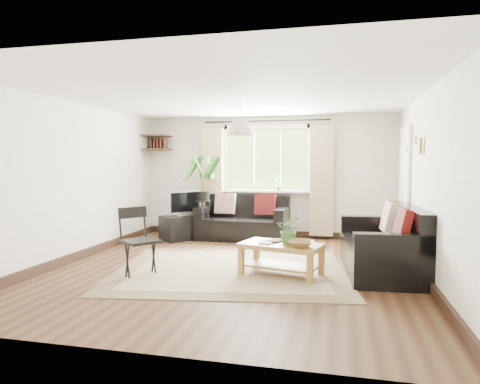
% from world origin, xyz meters
% --- Properties ---
extents(floor, '(5.50, 5.50, 0.00)m').
position_xyz_m(floor, '(0.00, 0.00, 0.00)').
color(floor, black).
rests_on(floor, ground).
extents(ceiling, '(5.50, 5.50, 0.00)m').
position_xyz_m(ceiling, '(0.00, 0.00, 2.40)').
color(ceiling, white).
rests_on(ceiling, floor).
extents(wall_back, '(5.00, 0.02, 2.40)m').
position_xyz_m(wall_back, '(0.00, 2.75, 1.20)').
color(wall_back, white).
rests_on(wall_back, floor).
extents(wall_front, '(5.00, 0.02, 2.40)m').
position_xyz_m(wall_front, '(0.00, -2.75, 1.20)').
color(wall_front, white).
rests_on(wall_front, floor).
extents(wall_left, '(0.02, 5.50, 2.40)m').
position_xyz_m(wall_left, '(-2.50, 0.00, 1.20)').
color(wall_left, white).
rests_on(wall_left, floor).
extents(wall_right, '(0.02, 5.50, 2.40)m').
position_xyz_m(wall_right, '(2.50, 0.00, 1.20)').
color(wall_right, white).
rests_on(wall_right, floor).
extents(rug, '(3.48, 3.11, 0.02)m').
position_xyz_m(rug, '(-0.02, -0.11, 0.01)').
color(rug, beige).
rests_on(rug, floor).
extents(window, '(2.50, 0.16, 2.16)m').
position_xyz_m(window, '(0.00, 2.71, 1.55)').
color(window, white).
rests_on(window, wall_back).
extents(door, '(0.06, 0.96, 2.06)m').
position_xyz_m(door, '(2.47, 1.70, 1.00)').
color(door, silver).
rests_on(door, wall_right).
extents(corner_shelf, '(0.50, 0.50, 0.34)m').
position_xyz_m(corner_shelf, '(-2.25, 2.50, 1.89)').
color(corner_shelf, black).
rests_on(corner_shelf, wall_back).
extents(pendant_lamp, '(0.36, 0.36, 0.54)m').
position_xyz_m(pendant_lamp, '(0.00, 0.40, 2.05)').
color(pendant_lamp, beige).
rests_on(pendant_lamp, ceiling).
extents(wall_sconce, '(0.12, 0.12, 0.28)m').
position_xyz_m(wall_sconce, '(2.43, 0.30, 1.74)').
color(wall_sconce, beige).
rests_on(wall_sconce, wall_right).
extents(sofa_back, '(1.75, 0.92, 0.81)m').
position_xyz_m(sofa_back, '(-0.38, 2.26, 0.41)').
color(sofa_back, black).
rests_on(sofa_back, floor).
extents(sofa_right, '(1.89, 1.06, 0.86)m').
position_xyz_m(sofa_right, '(1.99, 0.25, 0.43)').
color(sofa_right, black).
rests_on(sofa_right, floor).
extents(coffee_table, '(1.15, 0.81, 0.43)m').
position_xyz_m(coffee_table, '(0.70, -0.21, 0.21)').
color(coffee_table, brown).
rests_on(coffee_table, floor).
extents(table_plant, '(0.33, 0.28, 0.36)m').
position_xyz_m(table_plant, '(0.80, -0.19, 0.61)').
color(table_plant, '#326428').
rests_on(table_plant, coffee_table).
extents(bowl, '(0.34, 0.34, 0.08)m').
position_xyz_m(bowl, '(0.97, -0.38, 0.47)').
color(bowl, brown).
rests_on(bowl, coffee_table).
extents(book_a, '(0.17, 0.22, 0.02)m').
position_xyz_m(book_a, '(0.42, -0.24, 0.44)').
color(book_a, silver).
rests_on(book_a, coffee_table).
extents(book_b, '(0.27, 0.29, 0.02)m').
position_xyz_m(book_b, '(0.53, -0.05, 0.44)').
color(book_b, brown).
rests_on(book_b, coffee_table).
extents(tv_stand, '(0.92, 0.97, 0.46)m').
position_xyz_m(tv_stand, '(-1.49, 2.03, 0.23)').
color(tv_stand, black).
rests_on(tv_stand, floor).
extents(tv, '(0.59, 0.65, 0.51)m').
position_xyz_m(tv, '(-1.49, 2.03, 0.72)').
color(tv, '#A5A5AA').
rests_on(tv, tv_stand).
extents(palm_stand, '(0.66, 0.66, 1.63)m').
position_xyz_m(palm_stand, '(-1.13, 2.11, 0.82)').
color(palm_stand, black).
rests_on(palm_stand, floor).
extents(folding_chair, '(0.64, 0.64, 0.89)m').
position_xyz_m(folding_chair, '(-1.09, -0.65, 0.45)').
color(folding_chair, black).
rests_on(folding_chair, floor).
extents(sill_plant, '(0.14, 0.10, 0.27)m').
position_xyz_m(sill_plant, '(0.25, 2.63, 1.06)').
color(sill_plant, '#2D6023').
rests_on(sill_plant, window).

